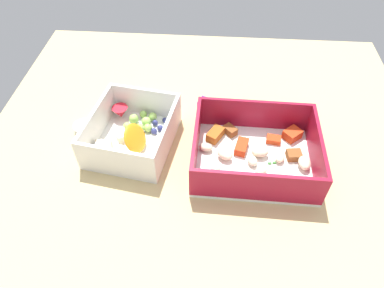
# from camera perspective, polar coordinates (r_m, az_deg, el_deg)

# --- Properties ---
(table_surface) EXTENTS (0.80, 0.80, 0.02)m
(table_surface) POSITION_cam_1_polar(r_m,az_deg,el_deg) (0.62, 1.53, -2.36)
(table_surface) COLOR tan
(table_surface) RESTS_ON ground
(pasta_container) EXTENTS (0.21, 0.17, 0.07)m
(pasta_container) POSITION_cam_1_polar(r_m,az_deg,el_deg) (0.60, 10.17, -1.43)
(pasta_container) COLOR white
(pasta_container) RESTS_ON table_surface
(fruit_bowl) EXTENTS (0.16, 0.18, 0.06)m
(fruit_bowl) POSITION_cam_1_polar(r_m,az_deg,el_deg) (0.63, -9.66, 1.77)
(fruit_bowl) COLOR white
(fruit_bowl) RESTS_ON table_surface
(candy_bar) EXTENTS (0.07, 0.05, 0.01)m
(candy_bar) POSITION_cam_1_polar(r_m,az_deg,el_deg) (0.70, 3.83, 6.08)
(candy_bar) COLOR #51197A
(candy_bar) RESTS_ON table_surface
(paper_cup_liner) EXTENTS (0.04, 0.04, 0.01)m
(paper_cup_liner) POSITION_cam_1_polar(r_m,az_deg,el_deg) (0.68, -17.07, 2.55)
(paper_cup_liner) COLOR white
(paper_cup_liner) RESTS_ON table_surface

